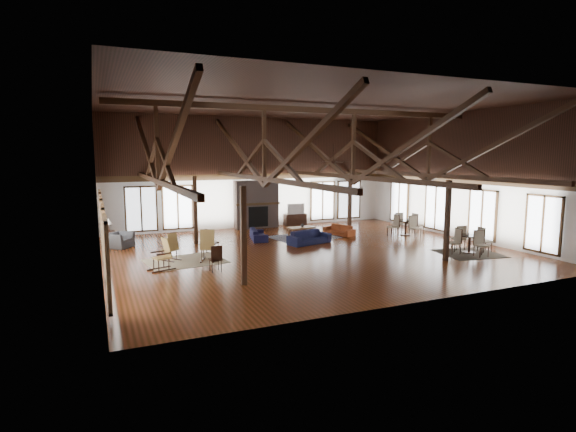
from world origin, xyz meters
name	(u,v)px	position (x,y,z in m)	size (l,w,h in m)	color
floor	(310,251)	(0.00, 0.00, 0.00)	(16.00, 16.00, 0.00)	#632B15
ceiling	(311,104)	(0.00, 0.00, 6.00)	(16.00, 14.00, 0.02)	black
wall_back	(254,173)	(0.00, 7.00, 3.00)	(16.00, 0.02, 6.00)	silver
wall_front	(428,192)	(0.00, -7.00, 3.00)	(16.00, 0.02, 6.00)	silver
wall_left	(97,184)	(-8.00, 0.00, 3.00)	(0.02, 14.00, 6.00)	silver
wall_right	(461,176)	(8.00, 0.00, 3.00)	(0.02, 14.00, 6.00)	silver
roof_truss	(311,154)	(0.00, 0.00, 4.03)	(15.60, 14.07, 3.14)	#331C0E
post_grid	(310,215)	(0.00, 0.00, 1.52)	(8.16, 7.16, 3.05)	#331C0E
fireplace	(256,204)	(0.00, 6.67, 1.29)	(2.50, 0.69, 2.60)	brown
ceiling_fan	(334,161)	(0.50, -1.00, 3.73)	(1.60, 1.60, 0.75)	black
sofa_navy_front	(309,237)	(0.69, 1.50, 0.29)	(2.02, 0.79, 0.59)	black
sofa_navy_left	(259,234)	(-1.08, 3.31, 0.25)	(0.68, 1.73, 0.51)	black
sofa_orange	(339,230)	(3.10, 3.00, 0.24)	(0.64, 1.65, 0.48)	brown
coffee_table	(301,228)	(1.03, 3.09, 0.44)	(1.37, 0.79, 0.50)	brown
vase	(302,225)	(1.11, 3.12, 0.60)	(0.18, 0.18, 0.19)	#B2B2B2
armchair	(120,240)	(-7.20, 3.99, 0.32)	(0.99, 0.87, 0.65)	#313134
side_table_lamp	(109,235)	(-7.60, 4.62, 0.46)	(0.48, 0.48, 1.22)	black
rocking_chair_a	(171,248)	(-5.55, 0.60, 0.50)	(0.85, 0.92, 1.07)	olive
rocking_chair_b	(208,246)	(-4.29, -0.01, 0.58)	(0.83, 1.07, 1.22)	olive
rocking_chair_c	(164,255)	(-6.00, -0.65, 0.53)	(0.97, 0.70, 1.13)	olive
side_chair_a	(210,239)	(-3.88, 1.29, 0.58)	(0.53, 0.53, 0.99)	black
side_chair_b	(216,257)	(-4.41, -1.70, 0.54)	(0.40, 0.40, 0.93)	black
cafe_table_near	(470,241)	(5.86, -2.83, 0.51)	(1.99, 1.99, 1.02)	black
cafe_table_far	(406,225)	(6.07, 1.55, 0.52)	(1.99, 1.99, 1.04)	black
cup_near	(468,234)	(5.80, -2.77, 0.78)	(0.11, 0.11, 0.09)	#B2B2B2
cup_far	(408,219)	(6.12, 1.46, 0.80)	(0.12, 0.12, 0.09)	#B2B2B2
tv_console	(295,219)	(2.37, 6.75, 0.32)	(1.27, 0.48, 0.64)	black
television	(295,209)	(2.37, 6.75, 0.93)	(1.03, 0.13, 0.59)	#B2B2B2
rug_tan	(185,261)	(-5.09, 0.32, 0.01)	(2.78, 2.19, 0.01)	tan
rug_navy	(304,237)	(1.16, 3.04, 0.01)	(3.03, 2.27, 0.01)	#192347
rug_dark	(469,253)	(5.75, -2.95, 0.01)	(2.28, 2.08, 0.01)	black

